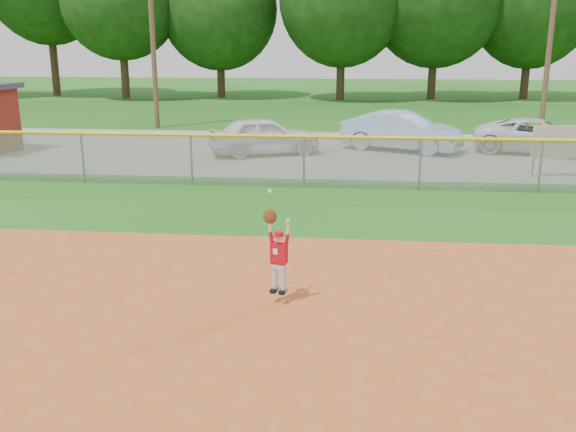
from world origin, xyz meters
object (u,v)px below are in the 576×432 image
object	(u,v)px
car_white_b	(538,136)
ballplayer	(278,252)
car_blue	(401,131)
car_white_a	(264,136)
sponsor_sign	(562,143)

from	to	relation	value
car_white_b	ballplayer	world-z (taller)	ballplayer
car_blue	car_white_b	distance (m)	5.07
car_white_a	ballplayer	distance (m)	13.83
car_white_a	sponsor_sign	bearing A→B (deg)	-129.48
car_white_b	sponsor_sign	distance (m)	4.36
car_blue	ballplayer	size ratio (longest dim) A/B	2.62
car_blue	sponsor_sign	size ratio (longest dim) A/B	2.45
car_white_a	car_white_b	bearing A→B (deg)	-104.96
car_white_b	ballplayer	size ratio (longest dim) A/B	2.67
car_white_a	sponsor_sign	size ratio (longest dim) A/B	2.20
ballplayer	car_white_b	bearing A→B (deg)	61.46
car_white_b	sponsor_sign	size ratio (longest dim) A/B	2.50
car_blue	sponsor_sign	bearing A→B (deg)	-111.08
car_white_a	car_blue	size ratio (longest dim) A/B	0.90
car_white_b	sponsor_sign	world-z (taller)	sponsor_sign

